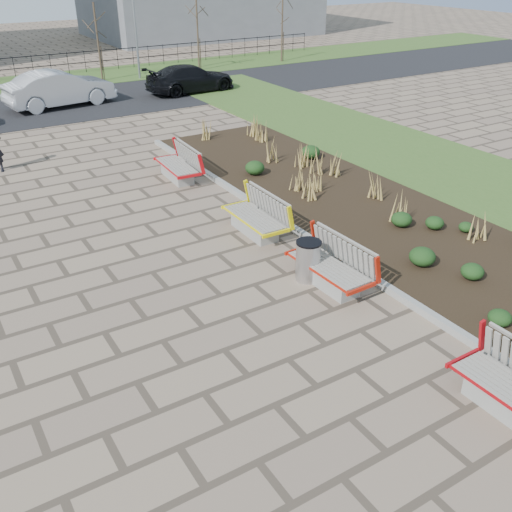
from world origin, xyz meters
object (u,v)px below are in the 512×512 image
car_black (191,78)px  bench_d (176,164)px  bench_b (329,265)px  litter_bin (308,261)px  car_silver (60,89)px  bench_c (254,215)px  lamp_east (135,21)px

car_black → bench_d: bearing=148.0°
bench_d → bench_b: bearing=-87.1°
litter_bin → bench_b: bearing=-63.6°
bench_b → car_black: (5.94, 18.84, 0.19)m
bench_b → bench_d: 7.66m
car_black → bench_b: bearing=158.5°
litter_bin → car_silver: size_ratio=0.18×
bench_b → car_black: size_ratio=0.45×
bench_d → litter_bin: bearing=-88.8°
bench_c → litter_bin: bearing=-94.1°
litter_bin → car_black: size_ratio=0.19×
bench_d → car_silver: 11.57m
litter_bin → car_black: car_black is taller
bench_b → car_silver: car_silver is taller
bench_b → car_black: bearing=70.7°
bench_c → lamp_east: lamp_east is taller
bench_d → car_black: size_ratio=0.45×
bench_c → litter_bin: (-0.22, -2.58, -0.05)m
bench_c → bench_d: size_ratio=1.00×
bench_c → lamp_east: 21.24m
bench_c → bench_d: (0.00, 4.65, 0.00)m
litter_bin → car_silver: 18.79m
car_black → litter_bin: bearing=157.5°
car_black → lamp_east: bearing=7.3°
bench_d → lamp_east: lamp_east is taller
bench_c → car_black: 16.90m
bench_d → car_silver: size_ratio=0.43×
car_silver → litter_bin: bearing=173.4°
bench_b → bench_c: bearing=88.2°
car_black → bench_c: bearing=155.4°
bench_d → lamp_east: 16.80m
lamp_east → litter_bin: bearing=-102.7°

